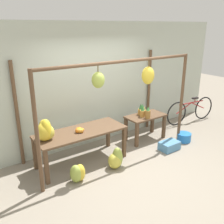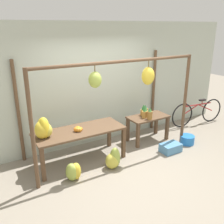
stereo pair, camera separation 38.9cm
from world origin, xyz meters
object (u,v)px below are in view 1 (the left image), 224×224
(banana_pile_ground_left, at_px, (78,173))
(fruit_crate_white, at_px, (169,146))
(pineapple_cluster, at_px, (143,111))
(banana_pile_ground_right, at_px, (116,159))
(parked_bicycle, at_px, (191,110))
(orange_pile, at_px, (79,130))
(banana_pile_on_table, at_px, (45,131))
(blue_bucket, at_px, (184,137))

(banana_pile_ground_left, height_order, fruit_crate_white, banana_pile_ground_left)
(pineapple_cluster, bearing_deg, banana_pile_ground_right, -152.09)
(parked_bicycle, bearing_deg, orange_pile, -176.19)
(banana_pile_on_table, distance_m, banana_pile_ground_right, 1.49)
(orange_pile, bearing_deg, parked_bicycle, 3.81)
(banana_pile_on_table, height_order, blue_bucket, banana_pile_on_table)
(orange_pile, xyz_separation_m, banana_pile_ground_right, (0.51, -0.53, -0.57))
(pineapple_cluster, xyz_separation_m, banana_pile_ground_left, (-2.15, -0.68, -0.57))
(orange_pile, relative_size, banana_pile_ground_right, 0.47)
(banana_pile_on_table, distance_m, banana_pile_ground_left, 0.97)
(blue_bucket, bearing_deg, orange_pile, 168.74)
(banana_pile_on_table, xyz_separation_m, blue_bucket, (3.25, -0.57, -0.78))
(orange_pile, distance_m, pineapple_cluster, 1.82)
(banana_pile_ground_right, distance_m, parked_bicycle, 3.36)
(fruit_crate_white, height_order, parked_bicycle, parked_bicycle)
(orange_pile, height_order, banana_pile_ground_right, orange_pile)
(banana_pile_on_table, xyz_separation_m, fruit_crate_white, (2.63, -0.67, -0.79))
(orange_pile, height_order, blue_bucket, orange_pile)
(pineapple_cluster, distance_m, fruit_crate_white, 1.02)
(banana_pile_ground_right, xyz_separation_m, blue_bucket, (2.08, 0.02, -0.08))
(banana_pile_on_table, xyz_separation_m, parked_bicycle, (4.44, 0.20, -0.52))
(orange_pile, height_order, pineapple_cluster, pineapple_cluster)
(orange_pile, distance_m, banana_pile_ground_right, 0.93)
(fruit_crate_white, bearing_deg, banana_pile_on_table, 165.73)
(banana_pile_ground_left, relative_size, parked_bicycle, 0.21)
(parked_bicycle, bearing_deg, banana_pile_ground_right, -166.45)
(pineapple_cluster, distance_m, banana_pile_ground_left, 2.33)
(banana_pile_ground_left, xyz_separation_m, banana_pile_ground_right, (0.84, -0.01, 0.01))
(orange_pile, xyz_separation_m, pineapple_cluster, (1.82, 0.16, -0.01))
(pineapple_cluster, bearing_deg, parked_bicycle, 2.68)
(blue_bucket, bearing_deg, banana_pile_ground_left, -179.90)
(fruit_crate_white, xyz_separation_m, parked_bicycle, (1.81, 0.87, 0.27))
(banana_pile_on_table, distance_m, fruit_crate_white, 2.82)
(banana_pile_ground_left, height_order, blue_bucket, banana_pile_ground_left)
(pineapple_cluster, height_order, banana_pile_ground_right, pineapple_cluster)
(banana_pile_on_table, bearing_deg, fruit_crate_white, -14.27)
(pineapple_cluster, relative_size, banana_pile_ground_right, 1.06)
(banana_pile_ground_right, xyz_separation_m, parked_bicycle, (3.26, 0.79, 0.18))
(banana_pile_on_table, height_order, pineapple_cluster, banana_pile_on_table)
(banana_pile_ground_left, bearing_deg, parked_bicycle, 10.65)
(orange_pile, bearing_deg, blue_bucket, -11.26)
(pineapple_cluster, bearing_deg, banana_pile_on_table, -177.47)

